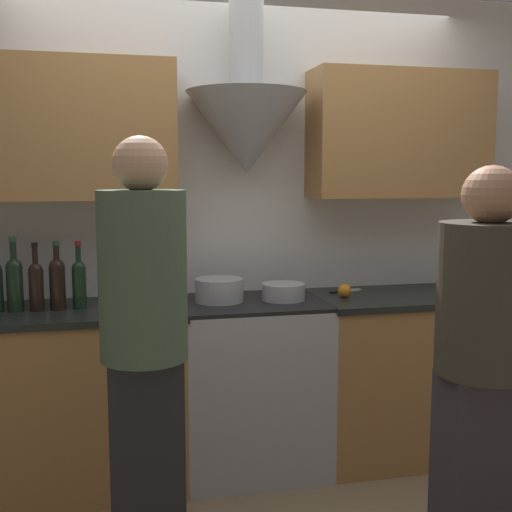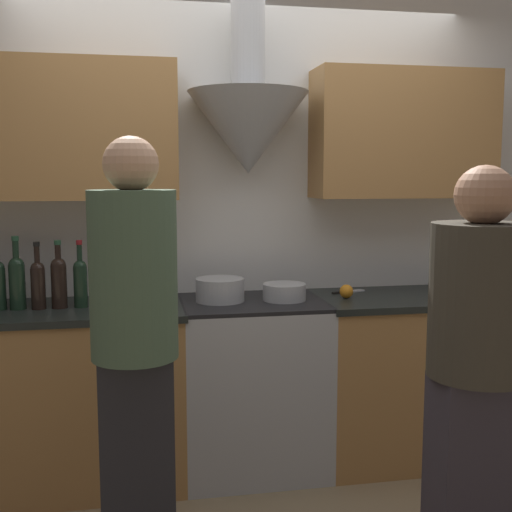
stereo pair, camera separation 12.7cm
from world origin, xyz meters
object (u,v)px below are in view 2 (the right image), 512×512
Objects in this scene: wine_bottle_6 at (17,280)px; mixing_bowl at (284,292)px; person_foreground_right at (477,366)px; wine_bottle_7 at (38,282)px; wine_bottle_8 at (59,280)px; wine_bottle_9 at (80,280)px; stock_pot at (220,290)px; orange_fruit at (346,291)px; stove_range at (252,384)px; person_foreground_left at (135,346)px.

wine_bottle_6 reaches higher than mixing_bowl.
person_foreground_right is at bearing -33.64° from wine_bottle_6.
wine_bottle_6 reaches higher than wine_bottle_7.
mixing_bowl is at bearing -0.53° from wine_bottle_8.
wine_bottle_6 is 1.07× the size of wine_bottle_9.
stock_pot is (0.81, 0.02, -0.08)m from wine_bottle_8.
orange_fruit is (0.68, -0.04, -0.02)m from stock_pot.
wine_bottle_8 is 1.99m from person_foreground_right.
wine_bottle_7 is 0.21× the size of person_foreground_right.
person_foreground_right reaches higher than orange_fruit.
person_foreground_right is (1.79, -1.19, -0.18)m from wine_bottle_6.
stove_range is at bearing -6.86° from stock_pot.
wine_bottle_7 is 0.99× the size of wine_bottle_9.
stock_pot is 1.44m from person_foreground_right.
mixing_bowl is 0.34m from orange_fruit.
wine_bottle_9 is at bearing 2.73° from wine_bottle_7.
wine_bottle_9 is 1.91m from person_foreground_right.
person_foreground_left is (0.47, -0.93, -0.10)m from wine_bottle_7.
mixing_bowl is at bearing -5.80° from stock_pot.
orange_fruit is at bearing 95.23° from person_foreground_right.
stove_range is at bearing 0.03° from wine_bottle_9.
wine_bottle_8 is 1.48× the size of mixing_bowl.
wine_bottle_6 is at bearing 179.25° from mixing_bowl.
stock_pot reaches higher than stove_range.
stove_range is 1.14m from wine_bottle_8.
wine_bottle_6 is (-1.17, 0.00, 0.60)m from stove_range.
person_foreground_right is at bearing -36.64° from wine_bottle_8.
wine_bottle_7 is 0.91m from stock_pot.
wine_bottle_8 is 0.10m from wine_bottle_9.
wine_bottle_6 reaches higher than wine_bottle_9.
wine_bottle_9 reaches higher than mixing_bowl.
mixing_bowl is (1.34, -0.02, -0.10)m from wine_bottle_6.
stock_pot reaches higher than orange_fruit.
wine_bottle_8 is 1.33× the size of stock_pot.
wine_bottle_7 is at bearing 179.82° from mixing_bowl.
stock_pot is at bearing 1.70° from wine_bottle_9.
stove_range is at bearing 56.97° from person_foreground_left.
orange_fruit is at bearing -0.92° from wine_bottle_6.
wine_bottle_6 reaches higher than wine_bottle_8.
stock_pot is 0.34m from mixing_bowl.
wine_bottle_9 is (0.10, 0.00, -0.01)m from wine_bottle_8.
wine_bottle_6 is at bearing 121.01° from person_foreground_left.
mixing_bowl is at bearing -0.75° from wine_bottle_6.
wine_bottle_8 is 1.01m from person_foreground_left.
wine_bottle_9 is at bearing -0.80° from wine_bottle_6.
person_foreground_left reaches higher than stove_range.
person_foreground_left is 1.06× the size of person_foreground_right.
wine_bottle_8 is 1.49m from orange_fruit.
mixing_bowl is 0.13× the size of person_foreground_left.
stock_pot is 0.16× the size of person_foreground_right.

